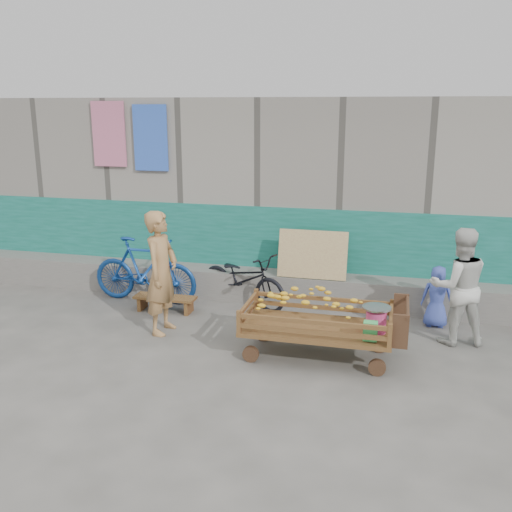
% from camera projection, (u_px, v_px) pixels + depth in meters
% --- Properties ---
extents(ground, '(80.00, 80.00, 0.00)m').
position_uv_depth(ground, '(254.00, 370.00, 6.41)').
color(ground, '#514E4A').
rests_on(ground, ground).
extents(building_wall, '(12.00, 3.50, 3.00)m').
position_uv_depth(building_wall, '(312.00, 190.00, 9.84)').
color(building_wall, gray).
rests_on(building_wall, ground).
extents(banana_cart, '(1.88, 0.86, 0.80)m').
position_uv_depth(banana_cart, '(315.00, 313.00, 6.61)').
color(banana_cart, '#5B301B').
rests_on(banana_cart, ground).
extents(bench, '(0.90, 0.27, 0.22)m').
position_uv_depth(bench, '(165.00, 300.00, 8.21)').
color(bench, '#5B301B').
rests_on(bench, ground).
extents(vendor_man, '(0.42, 0.61, 1.61)m').
position_uv_depth(vendor_man, '(162.00, 273.00, 7.31)').
color(vendor_man, '#AA7D4A').
rests_on(vendor_man, ground).
extents(woman, '(0.82, 0.70, 1.47)m').
position_uv_depth(woman, '(459.00, 286.00, 6.98)').
color(woman, silver).
rests_on(woman, ground).
extents(child, '(0.42, 0.28, 0.84)m').
position_uv_depth(child, '(437.00, 297.00, 7.58)').
color(child, '#4155BA').
rests_on(child, ground).
extents(bicycle_dark, '(1.62, 1.13, 0.81)m').
position_uv_depth(bicycle_dark, '(243.00, 279.00, 8.40)').
color(bicycle_dark, black).
rests_on(bicycle_dark, ground).
extents(bicycle_blue, '(1.66, 0.51, 0.99)m').
position_uv_depth(bicycle_blue, '(145.00, 270.00, 8.54)').
color(bicycle_blue, '#144191').
rests_on(bicycle_blue, ground).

